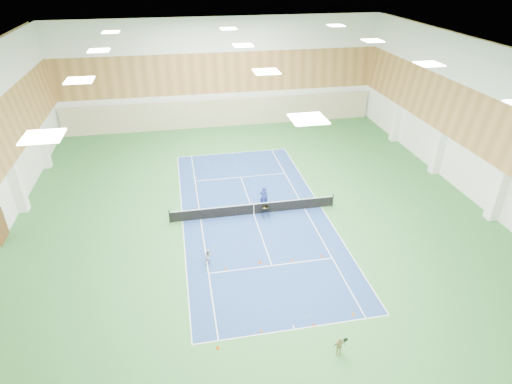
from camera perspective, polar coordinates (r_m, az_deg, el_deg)
ground at (r=33.26m, az=-0.30°, el=-2.97°), size 40.00×40.00×0.00m
room_shell at (r=30.49m, az=-0.33°, el=6.62°), size 36.00×40.00×12.00m
wood_cladding at (r=29.78m, az=-0.34°, el=10.17°), size 36.00×40.00×8.00m
ceiling_light_grid at (r=28.74m, az=-0.37°, el=17.58°), size 21.40×25.40×0.06m
court_surface at (r=33.26m, az=-0.30°, el=-2.96°), size 10.97×23.77×0.01m
tennis_balls_scatter at (r=33.23m, az=-0.30°, el=-2.90°), size 10.57×22.77×0.07m
tennis_net at (r=32.97m, az=-0.30°, el=-2.16°), size 12.80×0.10×1.10m
back_curtain at (r=50.35m, az=-4.53°, el=10.45°), size 35.40×0.16×3.20m
door_left_b at (r=34.71m, az=-30.88°, el=-3.99°), size 0.08×1.80×2.20m
coach at (r=33.78m, az=1.03°, el=-0.63°), size 0.71×0.51×1.82m
child_court at (r=28.11m, az=-6.33°, el=-8.60°), size 0.67×0.60×1.12m
child_apron at (r=23.10m, az=11.02°, el=-19.50°), size 0.65×0.29×1.10m
ball_cart at (r=32.65m, az=1.27°, el=-2.68°), size 0.55×0.55×0.94m
cone_svc_a at (r=27.88m, az=-4.08°, el=-10.07°), size 0.17×0.17×0.19m
cone_svc_b at (r=28.29m, az=0.57°, el=-9.24°), size 0.23×0.23×0.25m
cone_svc_c at (r=28.57m, az=4.89°, el=-8.98°), size 0.17×0.17×0.19m
cone_svc_d at (r=29.16m, az=8.74°, el=-8.34°), size 0.19×0.19×0.21m
cone_base_a at (r=23.35m, az=-5.10°, el=-19.86°), size 0.21×0.21×0.23m
cone_base_b at (r=24.03m, az=0.69°, el=-17.93°), size 0.17×0.17×0.19m
cone_base_c at (r=24.52m, az=7.71°, el=-17.07°), size 0.17×0.17×0.19m
cone_base_d at (r=25.46m, az=12.84°, el=-15.50°), size 0.18×0.18×0.19m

